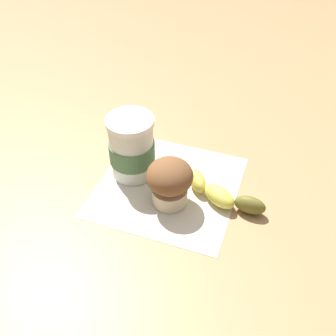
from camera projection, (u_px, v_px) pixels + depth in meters
ground_plane at (168, 186)px, 0.77m from camera, size 3.00×3.00×0.00m
paper_napkin at (168, 186)px, 0.77m from camera, size 0.32×0.32×0.00m
coffee_cup at (132, 148)px, 0.75m from camera, size 0.09×0.09×0.13m
muffin at (170, 181)px, 0.70m from camera, size 0.08×0.08×0.09m
banana at (221, 194)px, 0.72m from camera, size 0.15×0.11×0.04m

